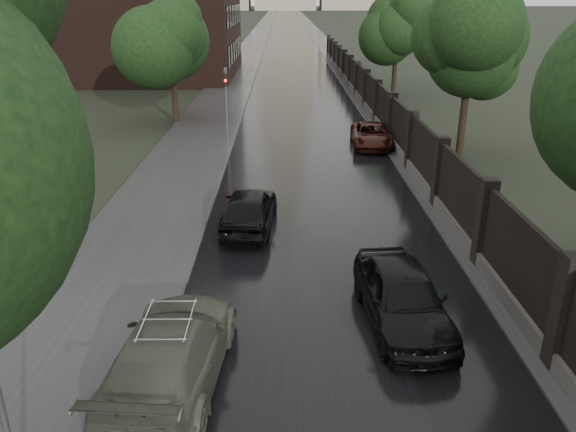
# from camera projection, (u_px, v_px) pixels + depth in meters

# --- Properties ---
(road) EXTENTS (8.00, 420.00, 0.02)m
(road) POSITION_uv_depth(u_px,v_px,m) (287.00, 19.00, 184.16)
(road) COLOR black
(road) RESTS_ON ground
(sidewalk_left) EXTENTS (4.00, 420.00, 0.16)m
(sidewalk_left) POSITION_uv_depth(u_px,v_px,m) (268.00, 19.00, 184.08)
(sidewalk_left) COLOR #2D2D2D
(sidewalk_left) RESTS_ON ground
(verge_right) EXTENTS (3.00, 420.00, 0.08)m
(verge_right) POSITION_uv_depth(u_px,v_px,m) (303.00, 19.00, 184.19)
(verge_right) COLOR #2D2D2D
(verge_right) RESTS_ON ground
(fence_right) EXTENTS (0.45, 75.72, 2.70)m
(fence_right) POSITION_uv_depth(u_px,v_px,m) (372.00, 101.00, 36.96)
(fence_right) COLOR #383533
(fence_right) RESTS_ON ground
(tree_left_far) EXTENTS (4.25, 4.25, 7.39)m
(tree_left_far) POSITION_uv_depth(u_px,v_px,m) (170.00, 36.00, 33.43)
(tree_left_far) COLOR black
(tree_left_far) RESTS_ON ground
(tree_right_b) EXTENTS (4.08, 4.08, 7.01)m
(tree_right_b) POSITION_uv_depth(u_px,v_px,m) (470.00, 54.00, 26.23)
(tree_right_b) COLOR black
(tree_right_b) RESTS_ON ground
(tree_right_c) EXTENTS (4.08, 4.08, 7.01)m
(tree_right_c) POSITION_uv_depth(u_px,v_px,m) (397.00, 31.00, 42.96)
(tree_right_c) COLOR black
(tree_right_c) RESTS_ON ground
(traffic_light) EXTENTS (0.16, 0.32, 4.00)m
(traffic_light) POSITION_uv_depth(u_px,v_px,m) (226.00, 98.00, 29.85)
(traffic_light) COLOR #59595E
(traffic_light) RESTS_ON ground
(volga_sedan) EXTENTS (2.54, 5.34, 1.50)m
(volga_sedan) POSITION_uv_depth(u_px,v_px,m) (170.00, 353.00, 11.44)
(volga_sedan) COLOR #4F5443
(volga_sedan) RESTS_ON ground
(hatchback_left) EXTENTS (2.02, 4.35, 1.44)m
(hatchback_left) POSITION_uv_depth(u_px,v_px,m) (249.00, 209.00, 19.23)
(hatchback_left) COLOR black
(hatchback_left) RESTS_ON ground
(car_right_near) EXTENTS (2.16, 4.58, 1.51)m
(car_right_near) POSITION_uv_depth(u_px,v_px,m) (403.00, 296.00, 13.57)
(car_right_near) COLOR black
(car_right_near) RESTS_ON ground
(car_right_far) EXTENTS (2.22, 4.45, 1.21)m
(car_right_far) POSITION_uv_depth(u_px,v_px,m) (371.00, 135.00, 29.73)
(car_right_far) COLOR #33100B
(car_right_far) RESTS_ON ground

